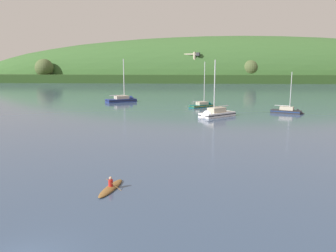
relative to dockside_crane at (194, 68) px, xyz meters
The scene contains 7 objects.
far_shoreline_hill 32.43m from the dockside_crane, 41.72° to the left, with size 455.17×84.90×59.38m.
dockside_crane is the anchor object (origin of this frame).
sailboat_near_mooring 140.76m from the dockside_crane, 86.02° to the right, with size 6.12×4.51×8.49m.
sailboat_midwater_white 130.06m from the dockside_crane, 92.38° to the right, with size 6.36×5.22×10.77m.
sailboat_far_left 145.47m from the dockside_crane, 92.02° to the right, with size 7.59×6.83×11.01m.
sailboat_outer_reach 121.33m from the dockside_crane, 101.80° to the right, with size 8.73×6.87×12.20m.
canoe_with_paddler 181.31m from the dockside_crane, 95.25° to the right, with size 1.69×3.79×1.02m.
Camera 1 is at (6.63, -12.44, 8.32)m, focal length 35.13 mm.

